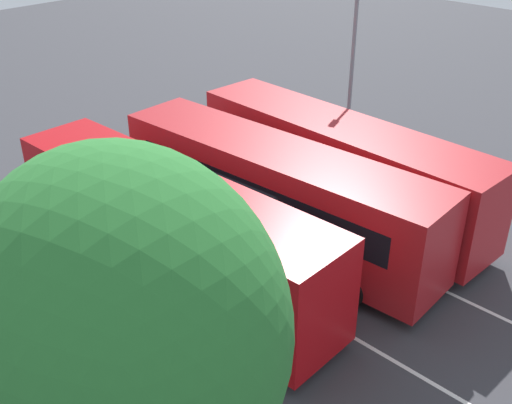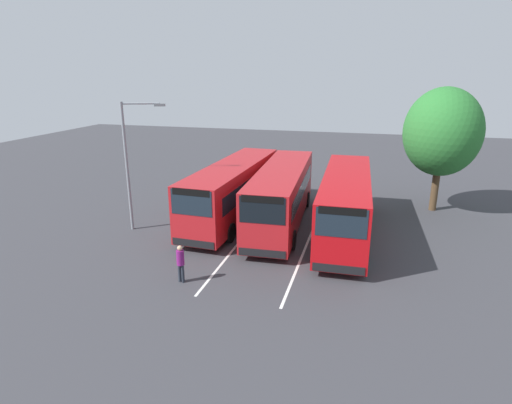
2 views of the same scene
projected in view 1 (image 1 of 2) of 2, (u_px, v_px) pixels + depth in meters
The scene contains 9 objects.
ground_plane at pixel (267, 243), 19.81m from camera, with size 80.15×80.15×0.00m, color #38383D.
bus_far_left at pixel (339, 165), 20.71m from camera, with size 11.17×2.88×3.29m.
bus_center_left at pixel (275, 192), 18.97m from camera, with size 11.17×2.88×3.29m.
bus_center_right at pixel (169, 228), 17.13m from camera, with size 11.13×2.69×3.29m.
pedestrian at pixel (176, 127), 25.84m from camera, with size 0.37×0.37×1.65m.
street_lamp at pixel (351, 54), 24.48m from camera, with size 0.91×2.22×6.98m.
depot_tree at pixel (125, 323), 8.83m from camera, with size 5.08×4.58×7.63m.
lane_stripe_outer_left at pixel (301, 223), 20.89m from camera, with size 17.55×0.12×0.01m, color silver.
lane_stripe_inner_left at pixel (228, 264), 18.73m from camera, with size 17.55×0.12×0.01m, color silver.
Camera 1 is at (-11.31, 12.30, 10.74)m, focal length 43.24 mm.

